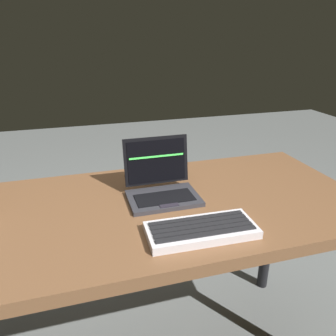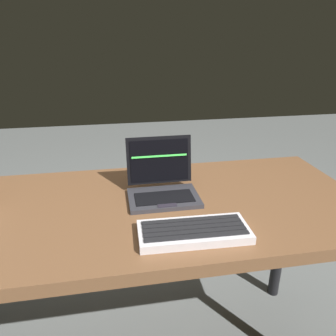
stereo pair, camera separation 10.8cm
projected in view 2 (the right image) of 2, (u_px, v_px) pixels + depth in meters
name	position (u px, v px, depth m)	size (l,w,h in m)	color
desk	(137.00, 226.00, 1.13)	(1.57, 0.67, 0.75)	brown
laptop_front	(162.00, 185.00, 1.14)	(0.24, 0.19, 0.20)	#303036
external_keyboard	(194.00, 232.00, 0.93)	(0.32, 0.15, 0.03)	silver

